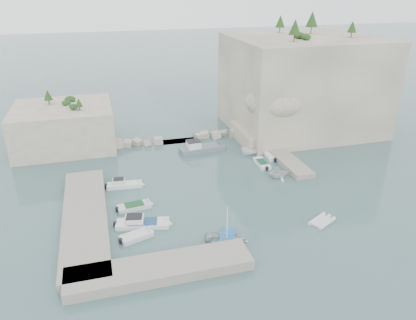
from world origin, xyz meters
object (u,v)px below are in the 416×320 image
object	(u,v)px
motorboat_d	(143,226)
tender_east_d	(253,154)
inflatable_dinghy	(322,222)
tender_east_b	(262,165)
rowboat	(227,242)
tender_east_c	(270,156)
motorboat_c	(135,208)
motorboat_e	(137,238)
work_boat	(202,151)
motorboat_a	(125,187)
tender_east_a	(278,177)

from	to	relation	value
motorboat_d	tender_east_d	bearing A→B (deg)	51.22
inflatable_dinghy	tender_east_b	size ratio (longest dim) A/B	0.81
rowboat	tender_east_d	xyz separation A→B (m)	(11.81, 22.28, 0.00)
tender_east_c	tender_east_d	world-z (taller)	tender_east_d
inflatable_dinghy	tender_east_c	world-z (taller)	tender_east_c
motorboat_c	inflatable_dinghy	size ratio (longest dim) A/B	1.29
inflatable_dinghy	motorboat_e	bearing A→B (deg)	144.54
motorboat_d	work_boat	xyz separation A→B (m)	(12.44, 19.91, 0.00)
motorboat_e	motorboat_c	world-z (taller)	same
rowboat	tender_east_d	distance (m)	25.22
motorboat_e	motorboat_c	distance (m)	6.56
motorboat_d	motorboat_c	xyz separation A→B (m)	(-0.49, 4.24, 0.00)
motorboat_e	tender_east_d	distance (m)	28.31
motorboat_c	tender_east_b	xyz separation A→B (m)	(20.43, 7.82, 0.00)
motorboat_e	tender_east_b	distance (m)	25.37
motorboat_a	rowboat	xyz separation A→B (m)	(9.56, -16.22, 0.00)
motorboat_e	tender_east_d	world-z (taller)	tender_east_d
motorboat_d	work_boat	world-z (taller)	work_boat
motorboat_a	rowboat	distance (m)	18.82
tender_east_d	work_boat	world-z (taller)	work_boat
rowboat	inflatable_dinghy	bearing A→B (deg)	-59.42
motorboat_c	tender_east_a	xyz separation A→B (m)	(21.05, 3.13, 0.00)
tender_east_d	motorboat_e	bearing A→B (deg)	120.42
rowboat	tender_east_a	distance (m)	17.93
motorboat_c	work_boat	world-z (taller)	work_boat
tender_east_a	tender_east_b	xyz separation A→B (m)	(-0.63, 4.69, 0.00)
inflatable_dinghy	tender_east_a	world-z (taller)	tender_east_a
motorboat_d	rowboat	size ratio (longest dim) A/B	1.42
motorboat_c	rowboat	world-z (taller)	rowboat
rowboat	motorboat_d	bearing A→B (deg)	82.17
motorboat_e	motorboat_c	size ratio (longest dim) A/B	0.86
motorboat_d	tender_east_c	world-z (taller)	motorboat_d
motorboat_c	inflatable_dinghy	bearing A→B (deg)	-31.41
motorboat_e	inflatable_dinghy	xyz separation A→B (m)	(21.42, -2.69, 0.00)
motorboat_d	tender_east_b	xyz separation A→B (m)	(19.94, 12.06, 0.00)
rowboat	tender_east_b	size ratio (longest dim) A/B	1.07
motorboat_c	work_boat	size ratio (longest dim) A/B	0.56
motorboat_d	motorboat_e	bearing A→B (deg)	-101.14
tender_east_b	work_boat	distance (m)	10.85
motorboat_d	inflatable_dinghy	bearing A→B (deg)	-1.74
motorboat_a	rowboat	world-z (taller)	motorboat_a
motorboat_c	tender_east_d	xyz separation A→B (m)	(20.69, 12.25, 0.00)
tender_east_a	tender_east_d	distance (m)	9.12
tender_east_b	tender_east_c	bearing A→B (deg)	-39.27
motorboat_d	tender_east_a	distance (m)	21.85
motorboat_e	tender_east_c	size ratio (longest dim) A/B	0.76
motorboat_c	work_boat	xyz separation A→B (m)	(12.93, 15.66, 0.00)
motorboat_a	motorboat_c	xyz separation A→B (m)	(0.68, -6.18, 0.00)
tender_east_d	motorboat_a	bearing A→B (deg)	94.68
tender_east_c	work_boat	distance (m)	11.22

